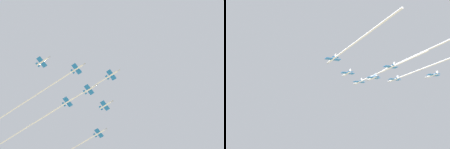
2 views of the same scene
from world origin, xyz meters
The scene contains 7 objects.
jet_lead centered at (20.50, 31.95, 208.61)m, with size 16.00×71.71×2.30m.
jet_port_inner centered at (35.47, 22.04, 208.62)m, with size 8.27×11.13×2.30m.
jet_starboard_inner centered at (7.61, 53.59, 208.22)m, with size 16.98×77.21×2.30m.
jet_port_outer centered at (19.54, 26.54, 207.20)m, with size 8.27×11.13×2.30m.
jet_starboard_outer centered at (58.06, 55.07, 209.99)m, with size 14.62×63.91×2.30m.
jet_center_rear centered at (-10.30, 46.89, 208.86)m, with size 8.27×11.13×2.30m.
jet_port_trail centered at (26.44, 65.40, 209.03)m, with size 15.14×66.84×2.30m.
Camera 1 is at (-58.86, -24.28, 2.54)m, focal length 53.57 mm.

